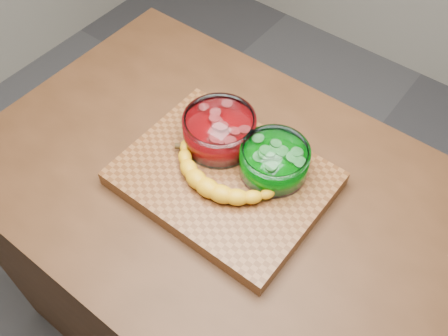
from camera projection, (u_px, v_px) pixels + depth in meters
The scene contains 6 objects.
ground at pixel (224, 324), 1.87m from camera, with size 3.50×3.50×0.00m, color #4E4E52.
counter at pixel (224, 270), 1.51m from camera, with size 1.20×0.80×0.90m, color #492A15.
cutting_board at pixel (224, 179), 1.14m from camera, with size 0.45×0.35×0.04m, color brown.
bowl_red at pixel (219, 131), 1.15m from camera, with size 0.17×0.17×0.08m.
bowl_green at pixel (274, 161), 1.10m from camera, with size 0.15×0.15×0.07m.
banana at pixel (216, 178), 1.09m from camera, with size 0.29×0.13×0.04m, color gold, non-canonical shape.
Camera 1 is at (0.41, -0.53, 1.84)m, focal length 40.00 mm.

